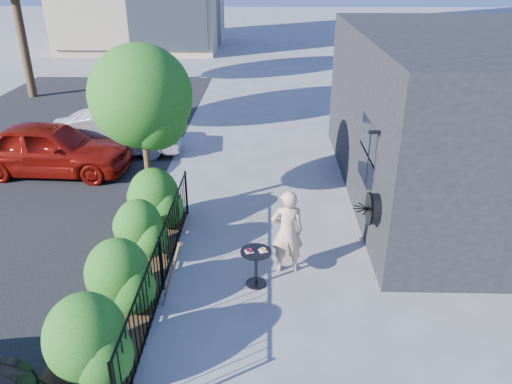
{
  "coord_description": "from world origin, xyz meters",
  "views": [
    {
      "loc": [
        0.39,
        -7.54,
        5.53
      ],
      "look_at": [
        0.17,
        1.7,
        1.2
      ],
      "focal_mm": 35.0,
      "sensor_mm": 36.0,
      "label": 1
    }
  ],
  "objects_px": {
    "shovel": "(171,277)",
    "car_red": "(51,148)",
    "cafe_table": "(256,261)",
    "car_silver": "(115,133)",
    "patio_tree": "(144,103)",
    "woman": "(287,232)"
  },
  "relations": [
    {
      "from": "patio_tree",
      "to": "woman",
      "type": "relative_size",
      "value": 2.31
    },
    {
      "from": "cafe_table",
      "to": "car_silver",
      "type": "relative_size",
      "value": 0.19
    },
    {
      "from": "patio_tree",
      "to": "car_silver",
      "type": "distance_m",
      "value": 5.18
    },
    {
      "from": "woman",
      "to": "car_silver",
      "type": "distance_m",
      "value": 8.13
    },
    {
      "from": "car_silver",
      "to": "cafe_table",
      "type": "bearing_deg",
      "value": -150.95
    },
    {
      "from": "car_red",
      "to": "shovel",
      "type": "bearing_deg",
      "value": -140.52
    },
    {
      "from": "shovel",
      "to": "car_red",
      "type": "xyz_separation_m",
      "value": [
        -4.39,
        5.85,
        0.18
      ]
    },
    {
      "from": "cafe_table",
      "to": "shovel",
      "type": "relative_size",
      "value": 0.6
    },
    {
      "from": "cafe_table",
      "to": "patio_tree",
      "type": "bearing_deg",
      "value": 133.57
    },
    {
      "from": "car_red",
      "to": "car_silver",
      "type": "relative_size",
      "value": 1.08
    },
    {
      "from": "woman",
      "to": "shovel",
      "type": "relative_size",
      "value": 1.33
    },
    {
      "from": "patio_tree",
      "to": "woman",
      "type": "xyz_separation_m",
      "value": [
        3.02,
        -2.07,
        -1.91
      ]
    },
    {
      "from": "patio_tree",
      "to": "shovel",
      "type": "relative_size",
      "value": 3.08
    },
    {
      "from": "cafe_table",
      "to": "woman",
      "type": "height_order",
      "value": "woman"
    },
    {
      "from": "cafe_table",
      "to": "car_silver",
      "type": "distance_m",
      "value": 8.18
    },
    {
      "from": "woman",
      "to": "shovel",
      "type": "xyz_separation_m",
      "value": [
        -2.03,
        -1.12,
        -0.29
      ]
    },
    {
      "from": "shovel",
      "to": "car_red",
      "type": "distance_m",
      "value": 7.32
    },
    {
      "from": "patio_tree",
      "to": "woman",
      "type": "distance_m",
      "value": 4.13
    },
    {
      "from": "cafe_table",
      "to": "woman",
      "type": "relative_size",
      "value": 0.45
    },
    {
      "from": "patio_tree",
      "to": "cafe_table",
      "type": "distance_m",
      "value": 4.2
    },
    {
      "from": "car_red",
      "to": "woman",
      "type": "bearing_deg",
      "value": -123.8
    },
    {
      "from": "patio_tree",
      "to": "car_silver",
      "type": "xyz_separation_m",
      "value": [
        -2.08,
        4.26,
        -2.1
      ]
    }
  ]
}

